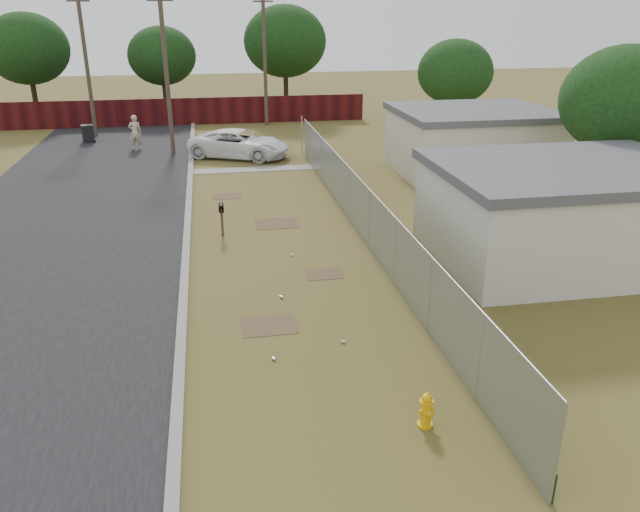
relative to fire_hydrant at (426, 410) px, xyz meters
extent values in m
plane|color=brown|center=(-1.78, 9.64, -0.36)|extent=(120.00, 120.00, 0.00)
cube|color=black|center=(-9.28, 17.64, -0.35)|extent=(9.00, 60.00, 0.02)
cube|color=gray|center=(-4.78, 17.64, -0.30)|extent=(0.25, 60.00, 0.12)
cube|color=gray|center=(-1.78, 21.14, -0.34)|extent=(6.20, 1.00, 0.03)
cylinder|color=#94969C|center=(1.32, -2.36, 0.64)|extent=(0.06, 0.06, 2.00)
cylinder|color=#94969C|center=(1.32, 0.64, 0.64)|extent=(0.06, 0.06, 2.00)
cylinder|color=#94969C|center=(1.32, 3.64, 0.64)|extent=(0.06, 0.06, 2.00)
cylinder|color=#94969C|center=(1.32, 6.64, 0.64)|extent=(0.06, 0.06, 2.00)
cylinder|color=#94969C|center=(1.32, 9.64, 0.64)|extent=(0.06, 0.06, 2.00)
cylinder|color=#94969C|center=(1.32, 12.64, 0.64)|extent=(0.06, 0.06, 2.00)
cylinder|color=#94969C|center=(1.32, 15.64, 0.64)|extent=(0.06, 0.06, 2.00)
cylinder|color=#94969C|center=(1.32, 18.64, 0.64)|extent=(0.06, 0.06, 2.00)
cylinder|color=#94969C|center=(1.32, 21.64, 0.64)|extent=(0.06, 0.06, 2.00)
cylinder|color=#94969C|center=(1.32, 24.64, 0.64)|extent=(0.06, 0.06, 2.00)
cylinder|color=#94969C|center=(1.32, 10.64, 1.64)|extent=(0.04, 26.00, 0.04)
cube|color=gray|center=(1.32, 10.64, 0.64)|extent=(0.01, 26.00, 2.00)
cube|color=black|center=(1.38, 10.64, -0.06)|extent=(0.03, 26.00, 0.60)
cube|color=#450F0E|center=(-7.78, 34.64, 0.54)|extent=(30.00, 0.12, 1.80)
cylinder|color=#493F31|center=(-5.78, 25.64, 4.14)|extent=(0.24, 0.24, 9.00)
cube|color=#493F31|center=(-5.78, 25.64, 7.54)|extent=(1.30, 0.10, 0.10)
cylinder|color=#493F31|center=(-10.78, 31.64, 4.14)|extent=(0.24, 0.24, 9.00)
cube|color=#493F31|center=(-10.78, 31.64, 7.54)|extent=(1.30, 0.10, 0.10)
cylinder|color=#493F31|center=(0.22, 33.64, 4.14)|extent=(0.24, 0.24, 9.00)
cube|color=#493F31|center=(0.22, 33.64, 7.54)|extent=(1.30, 0.10, 0.10)
cube|color=beige|center=(7.22, 7.64, 1.04)|extent=(8.00, 6.00, 2.80)
cube|color=#4D4D52|center=(7.22, 7.64, 2.59)|extent=(8.32, 6.24, 0.30)
cube|color=beige|center=(8.72, 18.64, 1.04)|extent=(7.00, 6.00, 2.80)
cube|color=#4D4D52|center=(8.72, 18.64, 2.59)|extent=(7.28, 6.24, 0.30)
cylinder|color=black|center=(-15.78, 38.64, 1.29)|extent=(0.36, 0.36, 3.30)
ellipsoid|color=black|center=(-15.78, 38.64, 4.52)|extent=(5.70, 5.70, 4.84)
cylinder|color=black|center=(-6.78, 39.64, 1.07)|extent=(0.36, 0.36, 2.86)
ellipsoid|color=black|center=(-6.78, 39.64, 3.87)|extent=(4.94, 4.94, 4.20)
cylinder|color=black|center=(2.22, 38.64, 1.40)|extent=(0.36, 0.36, 3.52)
ellipsoid|color=black|center=(2.22, 38.64, 4.84)|extent=(6.08, 6.08, 5.17)
cylinder|color=black|center=(11.22, 27.64, 0.96)|extent=(0.36, 0.36, 2.64)
ellipsoid|color=black|center=(11.22, 27.64, 3.54)|extent=(4.56, 4.56, 3.88)
cylinder|color=black|center=(12.22, 12.64, 1.07)|extent=(0.36, 0.36, 2.86)
ellipsoid|color=black|center=(12.22, 12.64, 3.87)|extent=(4.94, 4.94, 4.20)
cylinder|color=#E7AD0C|center=(0.00, 0.00, -0.33)|extent=(0.39, 0.39, 0.05)
cylinder|color=#E7AD0C|center=(0.00, 0.00, -0.06)|extent=(0.28, 0.28, 0.52)
cylinder|color=#E7AD0C|center=(0.00, 0.00, 0.20)|extent=(0.36, 0.36, 0.04)
sphere|color=#E7AD0C|center=(0.00, 0.00, 0.27)|extent=(0.27, 0.27, 0.21)
cylinder|color=#E7AD0C|center=(0.00, 0.00, 0.38)|extent=(0.05, 0.05, 0.05)
cylinder|color=#E7AD0C|center=(-0.12, -0.04, 0.00)|extent=(0.12, 0.12, 0.10)
cylinder|color=#E7AD0C|center=(0.12, 0.05, 0.00)|extent=(0.12, 0.12, 0.10)
cylinder|color=#E7AD0C|center=(0.04, -0.11, 0.00)|extent=(0.16, 0.14, 0.13)
cube|color=brown|center=(-3.53, 11.66, 0.14)|extent=(0.09, 0.09, 0.99)
cube|color=black|center=(-3.53, 11.66, 0.66)|extent=(0.19, 0.48, 0.18)
cylinder|color=black|center=(-3.53, 11.66, 0.75)|extent=(0.19, 0.48, 0.18)
cube|color=#AB120C|center=(-3.53, 11.40, 0.66)|extent=(0.02, 0.04, 0.10)
imported|color=white|center=(-2.20, 23.98, 0.39)|extent=(5.89, 4.56, 1.49)
imported|color=#C1B28E|center=(-7.88, 27.17, 0.61)|extent=(0.71, 0.47, 1.94)
cube|color=black|center=(-10.90, 29.63, 0.13)|extent=(0.77, 0.77, 0.98)
cube|color=black|center=(-10.90, 29.63, 0.64)|extent=(0.85, 0.85, 0.08)
cylinder|color=black|center=(-10.51, 29.44, -0.26)|extent=(0.11, 0.21, 0.20)
cylinder|color=beige|center=(-0.90, 3.43, -0.32)|extent=(0.12, 0.10, 0.07)
cylinder|color=#BCBDC2|center=(-2.08, 6.20, -0.32)|extent=(0.11, 0.12, 0.07)
cylinder|color=beige|center=(-1.35, 9.30, -0.32)|extent=(0.11, 0.12, 0.07)
cylinder|color=#BCBDC2|center=(-2.65, 2.94, -0.32)|extent=(0.12, 0.12, 0.07)
cylinder|color=beige|center=(-1.52, 13.32, -0.32)|extent=(0.12, 0.12, 0.07)
camera|label=1|loc=(-3.80, -9.54, 7.27)|focal=35.00mm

